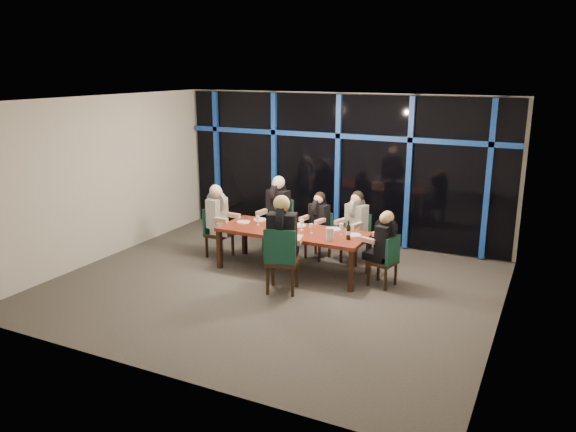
{
  "coord_description": "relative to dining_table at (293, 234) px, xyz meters",
  "views": [
    {
      "loc": [
        4.03,
        -7.61,
        3.48
      ],
      "look_at": [
        0.0,
        0.6,
        1.05
      ],
      "focal_mm": 35.0,
      "sensor_mm": 36.0,
      "label": 1
    }
  ],
  "objects": [
    {
      "name": "diner_end_right",
      "position": [
        1.61,
        0.03,
        0.15
      ],
      "size": [
        0.58,
        0.49,
        0.85
      ],
      "rotation": [
        0.0,
        0.0,
        4.47
      ],
      "color": "black",
      "rests_on": "ground"
    },
    {
      "name": "chair_end_right",
      "position": [
        1.68,
        0.01,
        -0.2
      ],
      "size": [
        0.49,
        0.49,
        0.87
      ],
      "rotation": [
        0.0,
        0.0,
        4.47
      ],
      "color": "black",
      "rests_on": "ground"
    },
    {
      "name": "wine_glass_a",
      "position": [
        -0.28,
        -0.07,
        0.19
      ],
      "size": [
        0.07,
        0.07,
        0.17
      ],
      "color": "silver",
      "rests_on": "dining_table"
    },
    {
      "name": "plate_near_mid",
      "position": [
        0.09,
        -0.35,
        0.08
      ],
      "size": [
        0.24,
        0.24,
        0.01
      ],
      "primitive_type": "cylinder",
      "color": "white",
      "rests_on": "dining_table"
    },
    {
      "name": "plate_far_right",
      "position": [
        0.65,
        0.36,
        0.08
      ],
      "size": [
        0.24,
        0.24,
        0.01
      ],
      "primitive_type": "cylinder",
      "color": "white",
      "rests_on": "dining_table"
    },
    {
      "name": "diner_end_left",
      "position": [
        -1.59,
        0.1,
        0.22
      ],
      "size": [
        0.6,
        0.49,
        0.92
      ],
      "rotation": [
        0.0,
        0.0,
        1.49
      ],
      "color": "black",
      "rests_on": "ground"
    },
    {
      "name": "tea_light",
      "position": [
        -0.15,
        -0.19,
        0.08
      ],
      "size": [
        0.05,
        0.05,
        0.03
      ],
      "primitive_type": "cylinder",
      "color": "#F4A749",
      "rests_on": "dining_table"
    },
    {
      "name": "wine_glass_b",
      "position": [
        0.13,
        0.07,
        0.21
      ],
      "size": [
        0.07,
        0.07,
        0.19
      ],
      "color": "silver",
      "rests_on": "dining_table"
    },
    {
      "name": "chair_near_mid",
      "position": [
        0.27,
        -0.99,
        -0.08
      ],
      "size": [
        0.62,
        0.62,
        1.08
      ],
      "rotation": [
        0.0,
        0.0,
        3.41
      ],
      "color": "black",
      "rests_on": "ground"
    },
    {
      "name": "plate_far_mid",
      "position": [
        -0.02,
        0.29,
        0.08
      ],
      "size": [
        0.24,
        0.24,
        0.01
      ],
      "primitive_type": "cylinder",
      "color": "white",
      "rests_on": "dining_table"
    },
    {
      "name": "chair_far_right",
      "position": [
        0.84,
        0.97,
        -0.17
      ],
      "size": [
        0.53,
        0.53,
        0.91
      ],
      "rotation": [
        0.0,
        0.0,
        -0.31
      ],
      "color": "black",
      "rests_on": "ground"
    },
    {
      "name": "diner_far_left",
      "position": [
        -0.77,
        0.89,
        0.28
      ],
      "size": [
        0.53,
        0.65,
        0.98
      ],
      "rotation": [
        0.0,
        0.0,
        -0.13
      ],
      "color": "black",
      "rests_on": "ground"
    },
    {
      "name": "plate_end_left",
      "position": [
        -1.03,
        0.05,
        0.08
      ],
      "size": [
        0.24,
        0.24,
        0.01
      ],
      "primitive_type": "cylinder",
      "color": "white",
      "rests_on": "dining_table"
    },
    {
      "name": "diner_far_mid",
      "position": [
        0.11,
        0.83,
        0.14
      ],
      "size": [
        0.48,
        0.58,
        0.84
      ],
      "rotation": [
        0.0,
        0.0,
        -0.23
      ],
      "color": "black",
      "rests_on": "ground"
    },
    {
      "name": "window_wall",
      "position": [
        0.01,
        2.13,
        0.87
      ],
      "size": [
        6.86,
        0.43,
        2.94
      ],
      "color": "black",
      "rests_on": "ground"
    },
    {
      "name": "chair_far_mid",
      "position": [
        0.13,
        0.91,
        -0.2
      ],
      "size": [
        0.48,
        0.48,
        0.86
      ],
      "rotation": [
        0.0,
        0.0,
        -0.23
      ],
      "color": "black",
      "rests_on": "ground"
    },
    {
      "name": "plate_far_left",
      "position": [
        -0.84,
        0.33,
        0.08
      ],
      "size": [
        0.24,
        0.24,
        0.01
      ],
      "primitive_type": "cylinder",
      "color": "white",
      "rests_on": "dining_table"
    },
    {
      "name": "wine_glass_e",
      "position": [
        0.85,
        0.11,
        0.21
      ],
      "size": [
        0.07,
        0.07,
        0.19
      ],
      "color": "silver",
      "rests_on": "dining_table"
    },
    {
      "name": "plate_end_right",
      "position": [
        1.06,
        0.16,
        0.08
      ],
      "size": [
        0.24,
        0.24,
        0.01
      ],
      "primitive_type": "cylinder",
      "color": "white",
      "rests_on": "dining_table"
    },
    {
      "name": "room",
      "position": [
        0.0,
        -0.8,
        1.34
      ],
      "size": [
        7.04,
        7.0,
        3.02
      ],
      "color": "#4F4B46",
      "rests_on": "ground"
    },
    {
      "name": "dining_table",
      "position": [
        0.0,
        0.0,
        0.0
      ],
      "size": [
        2.6,
        1.0,
        0.75
      ],
      "color": "maroon",
      "rests_on": "ground"
    },
    {
      "name": "chair_far_left",
      "position": [
        -0.76,
        0.97,
        -0.12
      ],
      "size": [
        0.52,
        0.52,
        1.01
      ],
      "rotation": [
        0.0,
        0.0,
        -0.13
      ],
      "color": "black",
      "rests_on": "ground"
    },
    {
      "name": "chair_end_left",
      "position": [
        -1.67,
        0.1,
        -0.16
      ],
      "size": [
        0.47,
        0.47,
        0.94
      ],
      "rotation": [
        0.0,
        0.0,
        1.49
      ],
      "color": "black",
      "rests_on": "ground"
    },
    {
      "name": "wine_glass_c",
      "position": [
        0.36,
        -0.04,
        0.19
      ],
      "size": [
        0.06,
        0.06,
        0.17
      ],
      "color": "white",
      "rests_on": "dining_table"
    },
    {
      "name": "water_pitcher",
      "position": [
        0.79,
        -0.27,
        0.17
      ],
      "size": [
        0.13,
        0.12,
        0.21
      ],
      "rotation": [
        0.0,
        0.0,
        -0.38
      ],
      "color": "silver",
      "rests_on": "dining_table"
    },
    {
      "name": "diner_far_right",
      "position": [
        0.82,
        0.9,
        0.19
      ],
      "size": [
        0.54,
        0.62,
        0.89
      ],
      "rotation": [
        0.0,
        0.0,
        -0.31
      ],
      "color": "black",
      "rests_on": "ground"
    },
    {
      "name": "wine_glass_d",
      "position": [
        -0.7,
        0.02,
        0.19
      ],
      "size": [
        0.06,
        0.06,
        0.17
      ],
      "color": "white",
      "rests_on": "dining_table"
    },
    {
      "name": "wine_bottle",
      "position": [
        1.05,
        -0.09,
        0.19
      ],
      "size": [
        0.07,
        0.07,
        0.32
      ],
      "rotation": [
        0.0,
        0.0,
        0.0
      ],
      "color": "black",
      "rests_on": "dining_table"
    },
    {
      "name": "diner_near_mid",
      "position": [
        0.24,
        -0.9,
        0.35
      ],
      "size": [
        0.62,
        0.73,
        1.05
      ],
      "rotation": [
        0.0,
        0.0,
        3.41
      ],
      "color": "black",
      "rests_on": "ground"
    }
  ]
}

